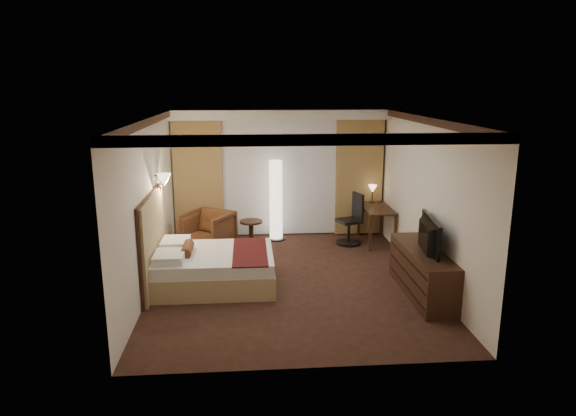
{
  "coord_description": "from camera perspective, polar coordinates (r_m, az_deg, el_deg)",
  "views": [
    {
      "loc": [
        -0.67,
        -8.06,
        3.22
      ],
      "look_at": [
        0.0,
        0.4,
        1.15
      ],
      "focal_mm": 32.0,
      "sensor_mm": 36.0,
      "label": 1
    }
  ],
  "objects": [
    {
      "name": "curtain_right_drape",
      "position": [
        11.11,
        7.88,
        3.36
      ],
      "size": [
        1.0,
        0.14,
        2.45
      ],
      "primitive_type": "cube",
      "color": "tan",
      "rests_on": "back_wall"
    },
    {
      "name": "soffit",
      "position": [
        10.6,
        -0.92,
        10.35
      ],
      "size": [
        4.5,
        0.5,
        0.2
      ],
      "primitive_type": "cube",
      "color": "white",
      "rests_on": "ceiling"
    },
    {
      "name": "side_table",
      "position": [
        10.49,
        -4.1,
        -2.75
      ],
      "size": [
        0.46,
        0.46,
        0.51
      ],
      "primitive_type": null,
      "color": "black",
      "rests_on": "floor"
    },
    {
      "name": "desk",
      "position": [
        10.73,
        9.77,
        -1.87
      ],
      "size": [
        0.55,
        1.15,
        0.75
      ],
      "primitive_type": null,
      "color": "black",
      "rests_on": "floor"
    },
    {
      "name": "armchair",
      "position": [
        10.17,
        -8.91,
        -2.36
      ],
      "size": [
        1.13,
        1.11,
        0.87
      ],
      "primitive_type": "imported",
      "rotation": [
        0.0,
        0.0,
        -0.55
      ],
      "color": "#532519",
      "rests_on": "floor"
    },
    {
      "name": "right_wall",
      "position": [
        8.78,
        15.03,
        0.93
      ],
      "size": [
        0.02,
        5.5,
        2.7
      ],
      "primitive_type": "cube",
      "color": "white",
      "rests_on": "floor"
    },
    {
      "name": "crown_molding",
      "position": [
        8.11,
        0.23,
        9.61
      ],
      "size": [
        4.5,
        5.5,
        0.12
      ],
      "primitive_type": null,
      "color": "black",
      "rests_on": "ceiling"
    },
    {
      "name": "curtain_left_drape",
      "position": [
        10.9,
        -9.9,
        3.09
      ],
      "size": [
        1.0,
        0.14,
        2.45
      ],
      "primitive_type": "cube",
      "color": "tan",
      "rests_on": "back_wall"
    },
    {
      "name": "office_chair",
      "position": [
        10.52,
        6.81,
        -1.22
      ],
      "size": [
        0.65,
        0.65,
        1.06
      ],
      "primitive_type": null,
      "rotation": [
        0.0,
        0.0,
        0.33
      ],
      "color": "black",
      "rests_on": "floor"
    },
    {
      "name": "left_wall",
      "position": [
        8.42,
        -15.22,
        0.39
      ],
      "size": [
        0.02,
        5.5,
        2.7
      ],
      "primitive_type": "cube",
      "color": "white",
      "rests_on": "floor"
    },
    {
      "name": "wall_sconce",
      "position": [
        8.96,
        -13.59,
        3.03
      ],
      "size": [
        0.24,
        0.24,
        0.24
      ],
      "primitive_type": null,
      "color": "white",
      "rests_on": "left_wall"
    },
    {
      "name": "back_wall",
      "position": [
        10.99,
        -0.98,
        3.91
      ],
      "size": [
        4.5,
        0.02,
        2.7
      ],
      "primitive_type": "cube",
      "color": "white",
      "rests_on": "floor"
    },
    {
      "name": "television",
      "position": [
        8.06,
        14.79,
        -2.33
      ],
      "size": [
        0.79,
        1.2,
        0.15
      ],
      "primitive_type": "imported",
      "rotation": [
        0.0,
        0.0,
        1.44
      ],
      "color": "black",
      "rests_on": "dresser"
    },
    {
      "name": "floor",
      "position": [
        8.7,
        0.21,
        -8.0
      ],
      "size": [
        4.5,
        5.5,
        0.01
      ],
      "primitive_type": "cube",
      "color": "black",
      "rests_on": "ground"
    },
    {
      "name": "dresser",
      "position": [
        8.28,
        14.7,
        -6.92
      ],
      "size": [
        0.5,
        1.89,
        0.73
      ],
      "primitive_type": null,
      "color": "black",
      "rests_on": "floor"
    },
    {
      "name": "desk_lamp",
      "position": [
        11.0,
        9.35,
        1.46
      ],
      "size": [
        0.18,
        0.18,
        0.34
      ],
      "primitive_type": null,
      "color": "#FFD899",
      "rests_on": "desk"
    },
    {
      "name": "floor_lamp",
      "position": [
        10.65,
        -1.35,
        0.85
      ],
      "size": [
        0.36,
        0.36,
        1.7
      ],
      "primitive_type": null,
      "color": "white",
      "rests_on": "floor"
    },
    {
      "name": "curtain_sheer",
      "position": [
        10.93,
        -0.95,
        3.32
      ],
      "size": [
        2.48,
        0.04,
        2.45
      ],
      "primitive_type": "cube",
      "color": "silver",
      "rests_on": "back_wall"
    },
    {
      "name": "ceiling",
      "position": [
        8.1,
        0.23,
        10.03
      ],
      "size": [
        4.5,
        5.5,
        0.01
      ],
      "primitive_type": "cube",
      "color": "white",
      "rests_on": "back_wall"
    },
    {
      "name": "headboard",
      "position": [
        8.47,
        -14.76,
        -3.72
      ],
      "size": [
        0.12,
        1.79,
        1.5
      ],
      "primitive_type": null,
      "color": "tan",
      "rests_on": "floor"
    },
    {
      "name": "bed",
      "position": [
        8.5,
        -8.11,
        -6.68
      ],
      "size": [
        1.91,
        1.49,
        0.56
      ],
      "primitive_type": null,
      "color": "white",
      "rests_on": "floor"
    }
  ]
}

